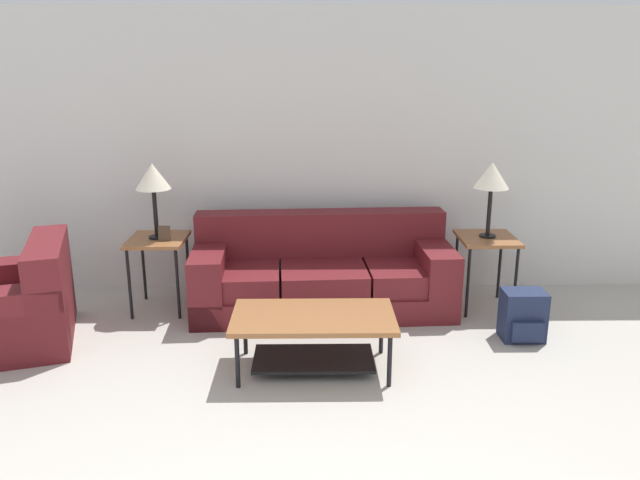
% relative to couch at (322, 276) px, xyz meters
% --- Properties ---
extents(wall_back, '(8.62, 0.06, 2.60)m').
position_rel_couch_xyz_m(wall_back, '(0.01, 0.58, 1.00)').
color(wall_back, silver).
rests_on(wall_back, ground_plane).
extents(couch, '(2.29, 1.00, 0.82)m').
position_rel_couch_xyz_m(couch, '(0.00, 0.00, 0.00)').
color(couch, maroon).
rests_on(couch, ground_plane).
extents(armchair, '(1.22, 1.26, 0.80)m').
position_rel_couch_xyz_m(armchair, '(-2.43, -0.70, -0.01)').
color(armchair, maroon).
rests_on(armchair, ground_plane).
extents(coffee_table, '(1.14, 0.63, 0.42)m').
position_rel_couch_xyz_m(coffee_table, '(-0.08, -1.18, 0.01)').
color(coffee_table, '#935B33').
rests_on(coffee_table, ground_plane).
extents(side_table_left, '(0.49, 0.54, 0.65)m').
position_rel_couch_xyz_m(side_table_left, '(-1.43, -0.01, 0.28)').
color(side_table_left, '#935B33').
rests_on(side_table_left, ground_plane).
extents(side_table_right, '(0.49, 0.54, 0.65)m').
position_rel_couch_xyz_m(side_table_right, '(1.44, -0.01, 0.28)').
color(side_table_right, '#935B33').
rests_on(side_table_right, ground_plane).
extents(table_lamp_left, '(0.30, 0.30, 0.65)m').
position_rel_couch_xyz_m(table_lamp_left, '(-1.43, -0.01, 0.88)').
color(table_lamp_left, black).
rests_on(table_lamp_left, side_table_left).
extents(table_lamp_right, '(0.30, 0.30, 0.65)m').
position_rel_couch_xyz_m(table_lamp_right, '(1.44, -0.01, 0.88)').
color(table_lamp_right, black).
rests_on(table_lamp_right, side_table_right).
extents(backpack, '(0.33, 0.31, 0.40)m').
position_rel_couch_xyz_m(backpack, '(1.57, -0.69, -0.10)').
color(backpack, '#1E2847').
rests_on(backpack, ground_plane).
extents(picture_frame, '(0.10, 0.04, 0.13)m').
position_rel_couch_xyz_m(picture_frame, '(-1.35, -0.09, 0.42)').
color(picture_frame, '#4C3828').
rests_on(picture_frame, side_table_left).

